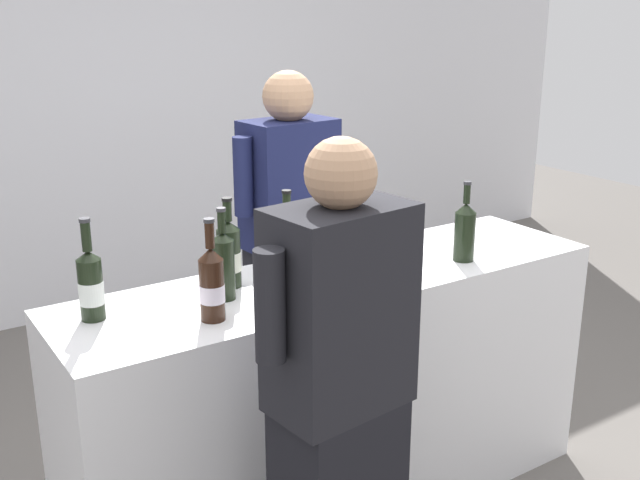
{
  "coord_description": "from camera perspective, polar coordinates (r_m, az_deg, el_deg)",
  "views": [
    {
      "loc": [
        -1.5,
        -2.16,
        1.94
      ],
      "look_at": [
        -0.09,
        0.0,
        1.14
      ],
      "focal_mm": 42.36,
      "sensor_mm": 36.0,
      "label": 1
    }
  ],
  "objects": [
    {
      "name": "wine_bottle_0",
      "position": [
        2.55,
        -7.33,
        -1.81
      ],
      "size": [
        0.08,
        0.08,
        0.32
      ],
      "color": "black",
      "rests_on": "counter"
    },
    {
      "name": "wall_back",
      "position": [
        5.02,
        -15.89,
        10.49
      ],
      "size": [
        8.0,
        0.1,
        2.8
      ],
      "primitive_type": "cube",
      "color": "white",
      "rests_on": "ground_plane"
    },
    {
      "name": "wine_bottle_5",
      "position": [
        2.84,
        0.41,
        0.05
      ],
      "size": [
        0.07,
        0.07,
        0.32
      ],
      "color": "black",
      "rests_on": "counter"
    },
    {
      "name": "counter",
      "position": [
        3.0,
        1.46,
        -11.52
      ],
      "size": [
        2.12,
        0.57,
        0.99
      ],
      "primitive_type": "cube",
      "color": "white",
      "rests_on": "ground_plane"
    },
    {
      "name": "wine_bottle_2",
      "position": [
        2.39,
        -8.18,
        -3.28
      ],
      "size": [
        0.08,
        0.08,
        0.33
      ],
      "color": "black",
      "rests_on": "counter"
    },
    {
      "name": "wine_bottle_1",
      "position": [
        2.76,
        -2.5,
        -0.27
      ],
      "size": [
        0.07,
        0.07,
        0.32
      ],
      "color": "black",
      "rests_on": "counter"
    },
    {
      "name": "person_server",
      "position": [
        3.37,
        -2.27,
        -1.92
      ],
      "size": [
        0.54,
        0.27,
        1.69
      ],
      "color": "black",
      "rests_on": "ground_plane"
    },
    {
      "name": "person_guest",
      "position": [
        2.22,
        1.43,
        -13.82
      ],
      "size": [
        0.54,
        0.28,
        1.62
      ],
      "color": "black",
      "rests_on": "ground_plane"
    },
    {
      "name": "wine_glass",
      "position": [
        2.81,
        4.02,
        0.55
      ],
      "size": [
        0.08,
        0.08,
        0.21
      ],
      "color": "silver",
      "rests_on": "counter"
    },
    {
      "name": "wine_bottle_6",
      "position": [
        2.48,
        -16.94,
        -3.23
      ],
      "size": [
        0.08,
        0.08,
        0.33
      ],
      "color": "black",
      "rests_on": "counter"
    },
    {
      "name": "wine_bottle_3",
      "position": [
        2.66,
        -6.9,
        -1.05
      ],
      "size": [
        0.09,
        0.09,
        0.32
      ],
      "color": "black",
      "rests_on": "counter"
    },
    {
      "name": "wine_bottle_4",
      "position": [
        2.97,
        10.88,
        0.71
      ],
      "size": [
        0.08,
        0.08,
        0.32
      ],
      "color": "black",
      "rests_on": "counter"
    }
  ]
}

